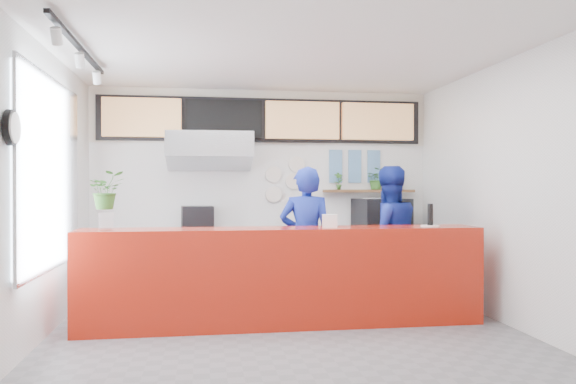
# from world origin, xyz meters

# --- Properties ---
(floor) EXTENTS (5.00, 5.00, 0.00)m
(floor) POSITION_xyz_m (0.00, 0.00, 0.00)
(floor) COLOR slate
(floor) RESTS_ON ground
(ceiling) EXTENTS (5.00, 5.00, 0.00)m
(ceiling) POSITION_xyz_m (0.00, 0.00, 3.00)
(ceiling) COLOR silver
(wall_back) EXTENTS (5.00, 0.00, 5.00)m
(wall_back) POSITION_xyz_m (0.00, 2.50, 1.50)
(wall_back) COLOR white
(wall_back) RESTS_ON ground
(wall_left) EXTENTS (0.00, 5.00, 5.00)m
(wall_left) POSITION_xyz_m (-2.50, 0.00, 1.50)
(wall_left) COLOR white
(wall_left) RESTS_ON ground
(wall_right) EXTENTS (0.00, 5.00, 5.00)m
(wall_right) POSITION_xyz_m (2.50, 0.00, 1.50)
(wall_right) COLOR white
(wall_right) RESTS_ON ground
(service_counter) EXTENTS (4.50, 0.60, 1.10)m
(service_counter) POSITION_xyz_m (0.00, 0.40, 0.55)
(service_counter) COLOR #AA1B0C
(service_counter) RESTS_ON ground
(cream_band) EXTENTS (5.00, 0.02, 0.80)m
(cream_band) POSITION_xyz_m (0.00, 2.49, 2.60)
(cream_band) COLOR beige
(cream_band) RESTS_ON wall_back
(prep_bench) EXTENTS (1.80, 0.60, 0.90)m
(prep_bench) POSITION_xyz_m (-0.80, 2.20, 0.45)
(prep_bench) COLOR #B2B5BA
(prep_bench) RESTS_ON ground
(panini_oven) EXTENTS (0.47, 0.47, 0.39)m
(panini_oven) POSITION_xyz_m (-0.97, 2.20, 1.09)
(panini_oven) COLOR black
(panini_oven) RESTS_ON prep_bench
(extraction_hood) EXTENTS (1.20, 0.70, 0.35)m
(extraction_hood) POSITION_xyz_m (-0.80, 2.15, 2.15)
(extraction_hood) COLOR #B2B5BA
(extraction_hood) RESTS_ON ceiling
(hood_lip) EXTENTS (1.20, 0.69, 0.31)m
(hood_lip) POSITION_xyz_m (-0.80, 2.15, 1.95)
(hood_lip) COLOR #B2B5BA
(hood_lip) RESTS_ON ceiling
(right_bench) EXTENTS (1.80, 0.60, 0.90)m
(right_bench) POSITION_xyz_m (1.50, 2.20, 0.45)
(right_bench) COLOR #B2B5BA
(right_bench) RESTS_ON ground
(espresso_machine) EXTENTS (0.84, 0.67, 0.49)m
(espresso_machine) POSITION_xyz_m (1.74, 2.20, 1.14)
(espresso_machine) COLOR black
(espresso_machine) RESTS_ON right_bench
(espresso_tray) EXTENTS (0.64, 0.53, 0.05)m
(espresso_tray) POSITION_xyz_m (1.74, 2.20, 1.38)
(espresso_tray) COLOR #BBBEC3
(espresso_tray) RESTS_ON espresso_machine
(herb_shelf) EXTENTS (1.40, 0.18, 0.04)m
(herb_shelf) POSITION_xyz_m (1.60, 2.40, 1.50)
(herb_shelf) COLOR brown
(herb_shelf) RESTS_ON wall_back
(menu_board_far_left) EXTENTS (1.10, 0.10, 0.55)m
(menu_board_far_left) POSITION_xyz_m (-1.75, 2.38, 2.55)
(menu_board_far_left) COLOR tan
(menu_board_far_left) RESTS_ON wall_back
(menu_board_mid_left) EXTENTS (1.10, 0.10, 0.55)m
(menu_board_mid_left) POSITION_xyz_m (-0.59, 2.38, 2.55)
(menu_board_mid_left) COLOR black
(menu_board_mid_left) RESTS_ON wall_back
(menu_board_mid_right) EXTENTS (1.10, 0.10, 0.55)m
(menu_board_mid_right) POSITION_xyz_m (0.57, 2.38, 2.55)
(menu_board_mid_right) COLOR tan
(menu_board_mid_right) RESTS_ON wall_back
(menu_board_far_right) EXTENTS (1.10, 0.10, 0.55)m
(menu_board_far_right) POSITION_xyz_m (1.73, 2.38, 2.55)
(menu_board_far_right) COLOR tan
(menu_board_far_right) RESTS_ON wall_back
(soffit) EXTENTS (4.80, 0.04, 0.65)m
(soffit) POSITION_xyz_m (0.00, 2.46, 2.55)
(soffit) COLOR black
(soffit) RESTS_ON wall_back
(window_pane) EXTENTS (0.04, 2.20, 1.90)m
(window_pane) POSITION_xyz_m (-2.47, 0.30, 1.70)
(window_pane) COLOR silver
(window_pane) RESTS_ON wall_left
(window_frame) EXTENTS (0.03, 2.30, 2.00)m
(window_frame) POSITION_xyz_m (-2.45, 0.30, 1.70)
(window_frame) COLOR #B2B5BA
(window_frame) RESTS_ON wall_left
(wall_clock_rim) EXTENTS (0.05, 0.30, 0.30)m
(wall_clock_rim) POSITION_xyz_m (-2.46, -0.90, 2.05)
(wall_clock_rim) COLOR black
(wall_clock_rim) RESTS_ON wall_left
(wall_clock_face) EXTENTS (0.02, 0.26, 0.26)m
(wall_clock_face) POSITION_xyz_m (-2.43, -0.90, 2.05)
(wall_clock_face) COLOR white
(wall_clock_face) RESTS_ON wall_left
(track_rail) EXTENTS (0.05, 2.40, 0.04)m
(track_rail) POSITION_xyz_m (-2.10, 0.00, 2.94)
(track_rail) COLOR black
(track_rail) RESTS_ON ceiling
(dec_plate_a) EXTENTS (0.24, 0.03, 0.24)m
(dec_plate_a) POSITION_xyz_m (0.15, 2.47, 1.75)
(dec_plate_a) COLOR silver
(dec_plate_a) RESTS_ON wall_back
(dec_plate_b) EXTENTS (0.24, 0.03, 0.24)m
(dec_plate_b) POSITION_xyz_m (0.45, 2.47, 1.65)
(dec_plate_b) COLOR silver
(dec_plate_b) RESTS_ON wall_back
(dec_plate_c) EXTENTS (0.24, 0.03, 0.24)m
(dec_plate_c) POSITION_xyz_m (0.15, 2.47, 1.45)
(dec_plate_c) COLOR silver
(dec_plate_c) RESTS_ON wall_back
(dec_plate_d) EXTENTS (0.24, 0.03, 0.24)m
(dec_plate_d) POSITION_xyz_m (0.50, 2.47, 1.90)
(dec_plate_d) COLOR silver
(dec_plate_d) RESTS_ON wall_back
(photo_frame_a) EXTENTS (0.20, 0.02, 0.25)m
(photo_frame_a) POSITION_xyz_m (1.10, 2.48, 2.00)
(photo_frame_a) COLOR #598CBF
(photo_frame_a) RESTS_ON wall_back
(photo_frame_b) EXTENTS (0.20, 0.02, 0.25)m
(photo_frame_b) POSITION_xyz_m (1.40, 2.48, 2.00)
(photo_frame_b) COLOR #598CBF
(photo_frame_b) RESTS_ON wall_back
(photo_frame_c) EXTENTS (0.20, 0.02, 0.25)m
(photo_frame_c) POSITION_xyz_m (1.70, 2.48, 2.00)
(photo_frame_c) COLOR #598CBF
(photo_frame_c) RESTS_ON wall_back
(photo_frame_d) EXTENTS (0.20, 0.02, 0.25)m
(photo_frame_d) POSITION_xyz_m (1.10, 2.48, 1.75)
(photo_frame_d) COLOR #598CBF
(photo_frame_d) RESTS_ON wall_back
(photo_frame_e) EXTENTS (0.20, 0.02, 0.25)m
(photo_frame_e) POSITION_xyz_m (1.40, 2.48, 1.75)
(photo_frame_e) COLOR #598CBF
(photo_frame_e) RESTS_ON wall_back
(photo_frame_f) EXTENTS (0.20, 0.02, 0.25)m
(photo_frame_f) POSITION_xyz_m (1.70, 2.48, 1.75)
(photo_frame_f) COLOR #598CBF
(photo_frame_f) RESTS_ON wall_back
(staff_center) EXTENTS (0.75, 0.59, 1.80)m
(staff_center) POSITION_xyz_m (0.36, 0.90, 0.90)
(staff_center) COLOR navy
(staff_center) RESTS_ON ground
(staff_right) EXTENTS (0.95, 0.77, 1.83)m
(staff_right) POSITION_xyz_m (1.45, 1.05, 0.91)
(staff_right) COLOR navy
(staff_right) RESTS_ON ground
(herb_a) EXTENTS (0.15, 0.11, 0.26)m
(herb_a) POSITION_xyz_m (1.13, 2.40, 1.65)
(herb_a) COLOR #336A25
(herb_a) RESTS_ON herb_shelf
(herb_c) EXTENTS (0.37, 0.34, 0.33)m
(herb_c) POSITION_xyz_m (1.72, 2.40, 1.69)
(herb_c) COLOR #336A25
(herb_c) RESTS_ON herb_shelf
(herb_d) EXTENTS (0.23, 0.22, 0.33)m
(herb_d) POSITION_xyz_m (2.05, 2.40, 1.68)
(herb_d) COLOR #336A25
(herb_d) RESTS_ON herb_shelf
(glass_vase) EXTENTS (0.19, 0.19, 0.19)m
(glass_vase) POSITION_xyz_m (-1.91, 0.35, 1.19)
(glass_vase) COLOR white
(glass_vase) RESTS_ON service_counter
(basil_vase) EXTENTS (0.46, 0.44, 0.41)m
(basil_vase) POSITION_xyz_m (-1.91, 0.35, 1.52)
(basil_vase) COLOR #336A25
(basil_vase) RESTS_ON glass_vase
(napkin_holder) EXTENTS (0.19, 0.14, 0.15)m
(napkin_holder) POSITION_xyz_m (0.52, 0.36, 1.17)
(napkin_holder) COLOR white
(napkin_holder) RESTS_ON service_counter
(white_plate) EXTENTS (0.28, 0.28, 0.02)m
(white_plate) POSITION_xyz_m (1.71, 0.33, 1.11)
(white_plate) COLOR white
(white_plate) RESTS_ON service_counter
(pepper_mill) EXTENTS (0.07, 0.07, 0.25)m
(pepper_mill) POSITION_xyz_m (1.71, 0.33, 1.24)
(pepper_mill) COLOR black
(pepper_mill) RESTS_ON white_plate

